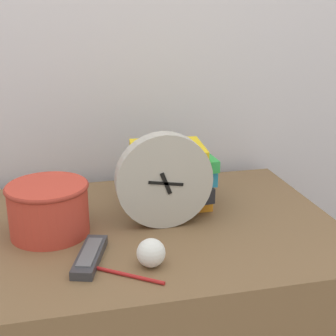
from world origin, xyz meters
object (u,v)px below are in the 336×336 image
(tv_remote, at_px, (90,256))
(pen, at_px, (130,275))
(book_stack, at_px, (172,175))
(basket, at_px, (49,207))
(crumpled_paper_ball, at_px, (151,253))
(desk_clock, at_px, (164,181))

(tv_remote, xyz_separation_m, pen, (0.07, -0.09, -0.01))
(book_stack, relative_size, tv_remote, 1.40)
(basket, xyz_separation_m, pen, (0.16, -0.24, -0.07))
(book_stack, relative_size, pen, 1.83)
(basket, relative_size, tv_remote, 1.14)
(crumpled_paper_ball, bearing_deg, book_stack, 68.71)
(desk_clock, distance_m, book_stack, 0.13)
(book_stack, relative_size, crumpled_paper_ball, 3.91)
(pen, bearing_deg, basket, 123.52)
(book_stack, relative_size, basket, 1.22)
(book_stack, xyz_separation_m, pen, (-0.17, -0.34, -0.09))
(crumpled_paper_ball, relative_size, pen, 0.47)
(desk_clock, xyz_separation_m, crumpled_paper_ball, (-0.07, -0.19, -0.09))
(desk_clock, relative_size, crumpled_paper_ball, 3.89)
(desk_clock, xyz_separation_m, tv_remote, (-0.20, -0.14, -0.11))
(desk_clock, height_order, basket, desk_clock)
(desk_clock, height_order, pen, desk_clock)
(crumpled_paper_ball, bearing_deg, pen, -146.41)
(basket, height_order, pen, basket)
(tv_remote, height_order, crumpled_paper_ball, crumpled_paper_ball)
(book_stack, bearing_deg, basket, -163.51)
(desk_clock, height_order, book_stack, desk_clock)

